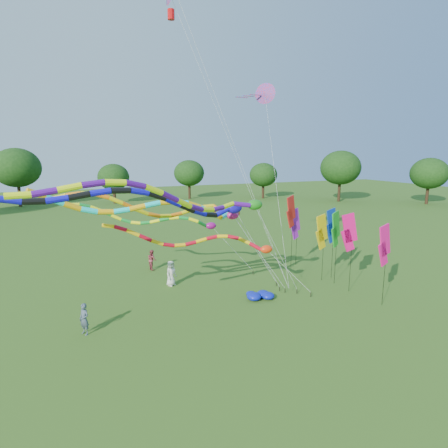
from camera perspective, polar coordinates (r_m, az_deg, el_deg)
name	(u,v)px	position (r m, az deg, el deg)	size (l,w,h in m)	color
ground	(290,327)	(20.23, 9.96, -15.25)	(160.00, 160.00, 0.00)	#265115
tree_ring	(255,212)	(21.02, 4.70, 1.82)	(118.45, 114.20, 9.40)	#382314
tube_kite_red	(209,242)	(21.77, -2.30, -2.74)	(11.73, 2.63, 5.59)	black
tube_kite_orange	(174,209)	(20.58, -7.62, 2.25)	(12.91, 1.08, 7.50)	black
tube_kite_purple	(189,200)	(17.25, -5.39, 3.64)	(14.73, 4.62, 8.45)	black
tube_kite_blue	(163,204)	(18.34, -9.33, 3.06)	(15.35, 3.45, 8.02)	black
tube_kite_cyan	(174,209)	(19.96, -7.64, 2.24)	(13.90, 2.64, 7.79)	black
tube_kite_green	(162,220)	(25.64, -9.49, 0.66)	(11.97, 2.36, 6.20)	black
delta_kite_high_c	(265,93)	(27.59, 6.23, 19.21)	(3.24, 5.81, 13.84)	black
banner_pole_magenta_a	(384,245)	(23.10, 23.24, -3.02)	(1.15, 0.30, 4.92)	black
banner_pole_magenta_b	(349,233)	(24.68, 18.51, -1.25)	(1.15, 0.34, 5.16)	black
banner_pole_violet	(295,224)	(29.64, 10.79, 0.00)	(1.14, 0.40, 4.60)	black
banner_pole_green	(336,229)	(25.84, 16.64, -0.80)	(1.09, 0.55, 5.08)	black
banner_pole_red	(291,212)	(28.61, 10.17, 1.81)	(1.10, 0.53, 5.68)	black
banner_pole_orange	(322,232)	(26.34, 14.65, -1.20)	(1.16, 0.29, 4.75)	black
banner_pole_blue_b	(332,226)	(27.06, 16.08, -0.28)	(1.16, 0.30, 5.07)	black
blue_nylon_heap	(257,294)	(23.70, 5.09, -10.59)	(1.53, 1.19, 0.43)	#0D1BAD
person_a	(171,273)	(25.54, -8.08, -7.45)	(0.84, 0.54, 1.71)	silver
person_b	(84,319)	(20.15, -20.53, -13.42)	(0.58, 0.38, 1.59)	#414E5B
person_c	(152,260)	(29.16, -10.92, -5.36)	(0.75, 0.59, 1.55)	#92353E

